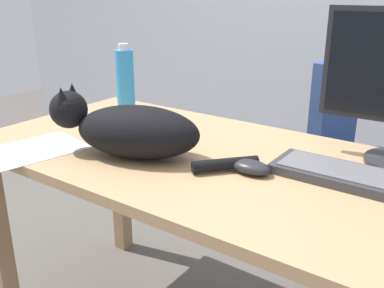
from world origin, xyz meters
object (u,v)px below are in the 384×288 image
(keyboard, at_px, (361,179))
(water_bottle, at_px, (125,80))
(cat, at_px, (130,129))
(computer_mouse, at_px, (251,167))
(office_chair, at_px, (358,186))

(keyboard, bearing_deg, water_bottle, 170.02)
(cat, distance_m, computer_mouse, 0.36)
(computer_mouse, height_order, water_bottle, water_bottle)
(office_chair, bearing_deg, cat, -115.26)
(keyboard, relative_size, water_bottle, 1.69)
(cat, bearing_deg, keyboard, 17.63)
(water_bottle, bearing_deg, cat, -45.06)
(keyboard, bearing_deg, computer_mouse, -158.22)
(water_bottle, bearing_deg, computer_mouse, -21.10)
(office_chair, distance_m, cat, 1.08)
(office_chair, distance_m, keyboard, 0.81)
(water_bottle, bearing_deg, office_chair, 35.19)
(keyboard, relative_size, cat, 0.75)
(office_chair, relative_size, cat, 1.55)
(keyboard, height_order, water_bottle, water_bottle)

